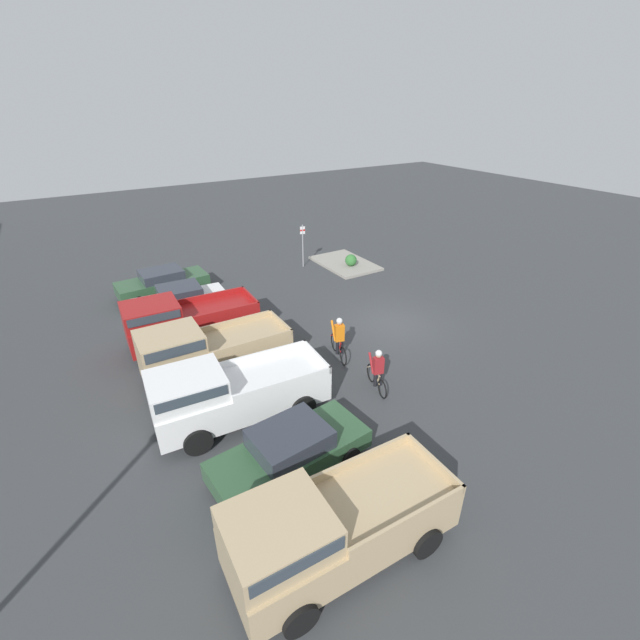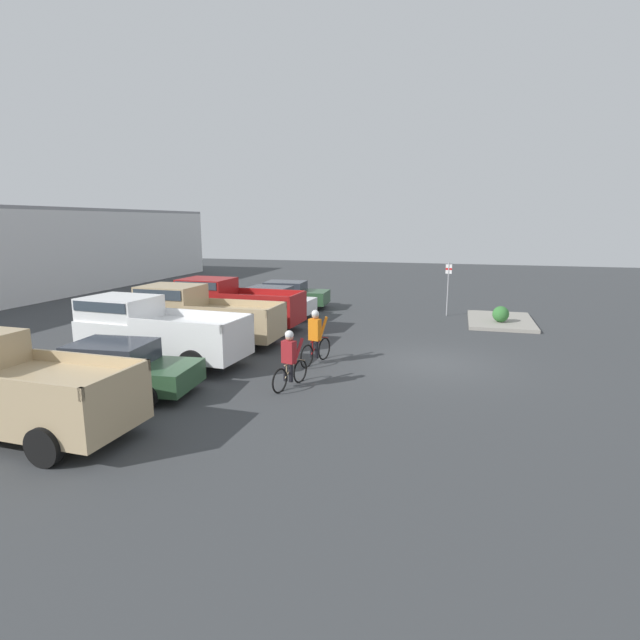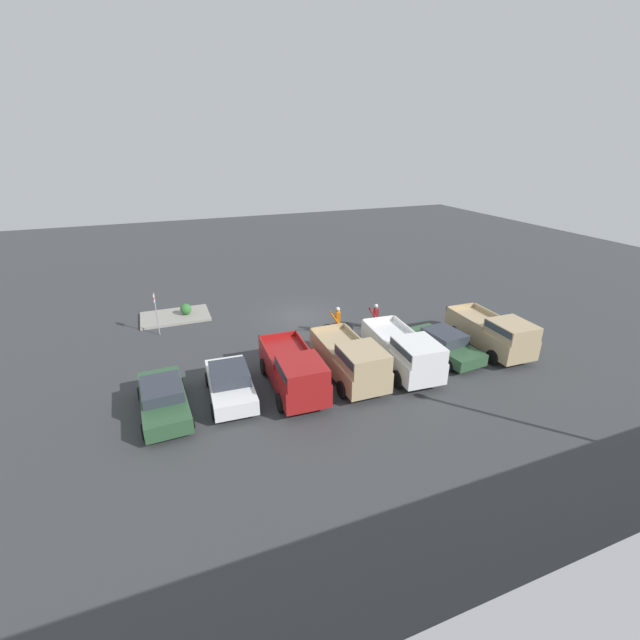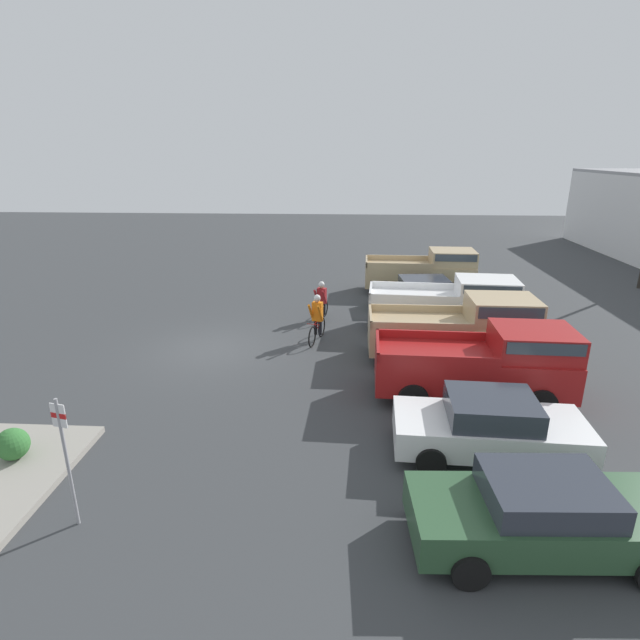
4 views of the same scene
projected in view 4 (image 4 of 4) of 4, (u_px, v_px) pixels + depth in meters
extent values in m
plane|color=#383A3D|center=(212.00, 349.00, 17.50)|extent=(80.00, 80.00, 0.00)
cube|color=tan|center=(419.00, 275.00, 24.37)|extent=(2.14, 5.25, 1.03)
cube|color=tan|center=(453.00, 258.00, 23.95)|extent=(1.89, 2.13, 0.74)
cube|color=#333D47|center=(453.00, 254.00, 23.90)|extent=(1.94, 1.97, 0.32)
cube|color=tan|center=(397.00, 258.00, 25.14)|extent=(0.18, 3.12, 0.25)
cube|color=tan|center=(399.00, 266.00, 23.35)|extent=(0.18, 3.12, 0.25)
cube|color=tan|center=(367.00, 261.00, 24.37)|extent=(1.98, 0.14, 0.25)
cylinder|color=black|center=(448.00, 280.00, 25.32)|extent=(0.24, 0.78, 0.78)
cylinder|color=black|center=(455.00, 290.00, 23.45)|extent=(0.24, 0.78, 0.78)
cylinder|color=black|center=(384.00, 279.00, 25.59)|extent=(0.24, 0.78, 0.78)
cylinder|color=black|center=(386.00, 289.00, 23.72)|extent=(0.24, 0.78, 0.78)
cube|color=#2D5133|center=(423.00, 297.00, 21.83)|extent=(2.14, 4.61, 0.59)
cube|color=#2D333D|center=(424.00, 284.00, 21.64)|extent=(1.75, 2.14, 0.55)
cylinder|color=black|center=(449.00, 296.00, 22.78)|extent=(0.23, 0.62, 0.61)
cylinder|color=black|center=(461.00, 308.00, 21.11)|extent=(0.23, 0.62, 0.61)
cylinder|color=black|center=(387.00, 297.00, 22.70)|extent=(0.23, 0.62, 0.61)
cylinder|color=black|center=(394.00, 309.00, 21.03)|extent=(0.23, 0.62, 0.61)
cube|color=white|center=(441.00, 309.00, 19.06)|extent=(2.34, 5.58, 1.02)
cube|color=white|center=(487.00, 288.00, 18.58)|extent=(1.95, 2.31, 0.71)
cube|color=#333D47|center=(488.00, 284.00, 18.53)|extent=(2.00, 2.14, 0.31)
cube|color=white|center=(412.00, 285.00, 19.87)|extent=(0.31, 3.27, 0.25)
cube|color=white|center=(414.00, 298.00, 18.10)|extent=(0.31, 3.27, 0.25)
cube|color=white|center=(371.00, 290.00, 19.17)|extent=(1.96, 0.22, 0.25)
cylinder|color=black|center=(480.00, 314.00, 19.92)|extent=(0.28, 0.87, 0.85)
cylinder|color=black|center=(490.00, 331.00, 18.08)|extent=(0.28, 0.87, 0.85)
cylinder|color=black|center=(395.00, 311.00, 20.33)|extent=(0.28, 0.87, 0.85)
cylinder|color=black|center=(396.00, 327.00, 18.49)|extent=(0.28, 0.87, 0.85)
cube|color=tan|center=(450.00, 335.00, 16.43)|extent=(2.05, 5.35, 0.97)
cube|color=tan|center=(502.00, 310.00, 16.04)|extent=(1.85, 2.15, 0.83)
cube|color=#333D47|center=(503.00, 305.00, 15.98)|extent=(1.90, 1.98, 0.36)
cube|color=tan|center=(415.00, 308.00, 17.20)|extent=(0.12, 3.20, 0.25)
cube|color=tan|center=(422.00, 327.00, 15.41)|extent=(0.12, 3.20, 0.25)
cube|color=tan|center=(370.00, 316.00, 16.41)|extent=(1.98, 0.11, 0.25)
cylinder|color=black|center=(492.00, 338.00, 17.40)|extent=(0.23, 0.80, 0.80)
cylinder|color=black|center=(508.00, 361.00, 15.53)|extent=(0.23, 0.80, 0.80)
cylinder|color=black|center=(396.00, 336.00, 17.62)|extent=(0.23, 0.80, 0.80)
cylinder|color=black|center=(401.00, 358.00, 15.75)|extent=(0.23, 0.80, 0.80)
cube|color=maroon|center=(471.00, 369.00, 13.77)|extent=(2.17, 5.32, 1.02)
cube|color=maroon|center=(534.00, 342.00, 13.35)|extent=(1.89, 2.17, 0.72)
cube|color=#333D47|center=(535.00, 336.00, 13.30)|extent=(1.95, 2.00, 0.32)
cube|color=maroon|center=(430.00, 335.00, 14.55)|extent=(0.20, 3.15, 0.25)
cube|color=maroon|center=(438.00, 360.00, 12.77)|extent=(0.20, 3.15, 0.25)
cube|color=maroon|center=(378.00, 345.00, 13.80)|extent=(1.98, 0.16, 0.25)
cylinder|color=black|center=(519.00, 372.00, 14.71)|extent=(0.25, 0.83, 0.82)
cylinder|color=black|center=(541.00, 404.00, 12.85)|extent=(0.25, 0.83, 0.82)
cylinder|color=black|center=(408.00, 368.00, 15.00)|extent=(0.25, 0.83, 0.82)
cylinder|color=black|center=(413.00, 399.00, 13.14)|extent=(0.25, 0.83, 0.82)
cube|color=white|center=(489.00, 432.00, 11.22)|extent=(2.00, 4.32, 0.66)
cube|color=#2D333D|center=(492.00, 408.00, 11.03)|extent=(1.70, 1.98, 0.52)
cylinder|color=black|center=(537.00, 425.00, 12.02)|extent=(0.21, 0.66, 0.65)
cylinder|color=black|center=(564.00, 470.00, 10.33)|extent=(0.21, 0.66, 0.65)
cylinder|color=black|center=(423.00, 419.00, 12.29)|extent=(0.21, 0.66, 0.65)
cylinder|color=black|center=(431.00, 462.00, 10.61)|extent=(0.21, 0.66, 0.65)
cube|color=#2D5133|center=(542.00, 519.00, 8.57)|extent=(1.96, 4.58, 0.67)
cube|color=#2D333D|center=(547.00, 492.00, 8.39)|extent=(1.67, 2.10, 0.46)
cylinder|color=black|center=(597.00, 500.00, 9.48)|extent=(0.21, 0.63, 0.62)
cylinder|color=black|center=(445.00, 499.00, 9.51)|extent=(0.21, 0.63, 0.62)
cylinder|color=black|center=(470.00, 572.00, 7.84)|extent=(0.21, 0.63, 0.62)
torus|color=black|center=(312.00, 337.00, 17.66)|extent=(0.75, 0.24, 0.76)
torus|color=black|center=(322.00, 327.00, 18.65)|extent=(0.75, 0.24, 0.76)
cylinder|color=maroon|center=(317.00, 327.00, 18.10)|extent=(0.56, 0.18, 0.40)
cylinder|color=maroon|center=(317.00, 322.00, 18.03)|extent=(0.60, 0.19, 0.04)
cylinder|color=maroon|center=(319.00, 325.00, 18.27)|extent=(0.04, 0.04, 0.37)
cylinder|color=maroon|center=(313.00, 324.00, 17.65)|extent=(0.14, 0.45, 0.02)
cylinder|color=black|center=(320.00, 328.00, 18.19)|extent=(0.15, 0.15, 0.56)
cylinder|color=black|center=(316.00, 327.00, 18.24)|extent=(0.15, 0.15, 0.56)
cube|color=orange|center=(317.00, 311.00, 17.96)|extent=(0.32, 0.41, 0.69)
cylinder|color=orange|center=(320.00, 314.00, 17.71)|extent=(0.55, 0.23, 0.74)
cylinder|color=orange|center=(311.00, 313.00, 17.81)|extent=(0.55, 0.23, 0.74)
sphere|color=tan|center=(317.00, 299.00, 17.79)|extent=(0.22, 0.22, 0.22)
sphere|color=silver|center=(317.00, 298.00, 17.77)|extent=(0.24, 0.24, 0.24)
torus|color=black|center=(317.00, 316.00, 20.05)|extent=(0.68, 0.22, 0.69)
torus|color=black|center=(325.00, 309.00, 20.96)|extent=(0.68, 0.22, 0.69)
cylinder|color=tan|center=(321.00, 308.00, 20.45)|extent=(0.52, 0.17, 0.37)
cylinder|color=tan|center=(321.00, 304.00, 20.39)|extent=(0.55, 0.18, 0.04)
cylinder|color=tan|center=(323.00, 307.00, 20.61)|extent=(0.04, 0.04, 0.34)
cylinder|color=tan|center=(318.00, 306.00, 20.04)|extent=(0.14, 0.45, 0.02)
cylinder|color=black|center=(324.00, 309.00, 20.53)|extent=(0.15, 0.15, 0.52)
cylinder|color=black|center=(320.00, 308.00, 20.58)|extent=(0.15, 0.15, 0.52)
cube|color=maroon|center=(322.00, 295.00, 20.33)|extent=(0.32, 0.41, 0.62)
cylinder|color=maroon|center=(324.00, 297.00, 20.09)|extent=(0.51, 0.22, 0.67)
cylinder|color=maroon|center=(316.00, 296.00, 20.19)|extent=(0.51, 0.22, 0.67)
sphere|color=tan|center=(322.00, 286.00, 20.17)|extent=(0.22, 0.22, 0.22)
sphere|color=silver|center=(322.00, 284.00, 20.15)|extent=(0.24, 0.24, 0.24)
cylinder|color=#9E9EA3|center=(68.00, 464.00, 8.89)|extent=(0.06, 0.06, 2.60)
cube|color=white|center=(58.00, 416.00, 8.58)|extent=(0.09, 0.30, 0.45)
cube|color=red|center=(58.00, 416.00, 8.58)|extent=(0.09, 0.30, 0.10)
sphere|color=#337033|center=(12.00, 444.00, 10.93)|extent=(0.71, 0.71, 0.71)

